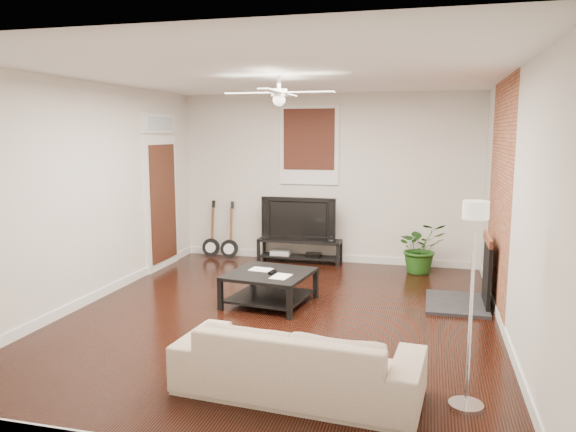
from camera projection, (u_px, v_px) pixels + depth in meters
The scene contains 14 objects.
room at pixel (279, 200), 6.34m from camera, with size 5.01×6.01×2.81m.
brick_accent at pixel (499, 196), 6.68m from camera, with size 0.02×2.20×2.80m, color brown.
fireplace at pixel (471, 270), 6.89m from camera, with size 0.80×1.10×0.92m, color black.
window_back at pixel (309, 145), 9.17m from camera, with size 1.00×0.06×1.30m, color #39150F.
door_left at pixel (162, 190), 8.79m from camera, with size 0.08×1.00×2.50m, color white.
tv_stand at pixel (300, 251), 9.28m from camera, with size 1.39×0.37×0.39m, color black.
tv at pixel (300, 218), 9.22m from camera, with size 1.25×0.16×0.72m, color black.
coffee_table at pixel (270, 288), 7.02m from camera, with size 0.98×0.98×0.41m, color black.
sofa at pixel (298, 359), 4.59m from camera, with size 2.03×0.80×0.59m, color tan.
floor_lamp at pixel (471, 306), 4.27m from camera, with size 0.27×0.27×1.66m, color white, non-canonical shape.
potted_plant at pixel (421, 248), 8.54m from camera, with size 0.72×0.63×0.81m, color #215217.
guitar_left at pixel (211, 229), 9.60m from camera, with size 0.31×0.22×0.99m, color black, non-canonical shape.
guitar_right at pixel (229, 230), 9.48m from camera, with size 0.31×0.22×0.99m, color black, non-canonical shape.
ceiling_fan at pixel (279, 93), 6.16m from camera, with size 1.24×1.24×0.32m, color white, non-canonical shape.
Camera 1 is at (1.67, -6.07, 2.16)m, focal length 34.50 mm.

